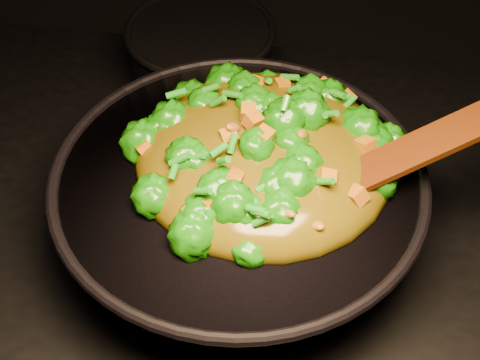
# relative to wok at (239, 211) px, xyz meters

# --- Properties ---
(wok) EXTENTS (0.43, 0.43, 0.12)m
(wok) POSITION_rel_wok_xyz_m (0.00, 0.00, 0.00)
(wok) COLOR black
(wok) RESTS_ON stovetop
(stir_fry) EXTENTS (0.35, 0.35, 0.11)m
(stir_fry) POSITION_rel_wok_xyz_m (0.03, 0.03, 0.11)
(stir_fry) COLOR #176E07
(stir_fry) RESTS_ON wok
(spatula) EXTENTS (0.28, 0.15, 0.12)m
(spatula) POSITION_rel_wok_xyz_m (0.18, 0.01, 0.11)
(spatula) COLOR #340F08
(spatula) RESTS_ON wok
(back_pot) EXTENTS (0.25, 0.25, 0.12)m
(back_pot) POSITION_rel_wok_xyz_m (-0.10, 0.29, -0.00)
(back_pot) COLOR black
(back_pot) RESTS_ON stovetop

